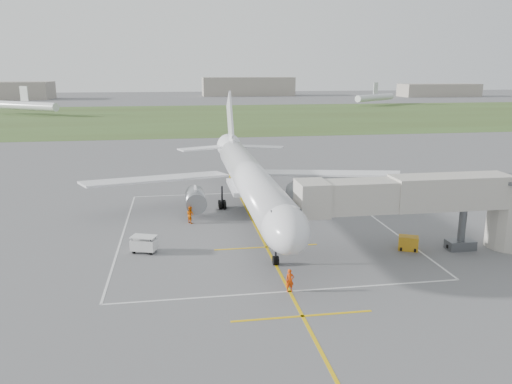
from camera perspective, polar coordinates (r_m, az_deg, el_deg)
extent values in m
plane|color=#505053|center=(57.48, -0.58, -2.94)|extent=(700.00, 700.00, 0.00)
cube|color=#3D4E22|center=(185.37, -6.62, 8.55)|extent=(700.00, 120.00, 0.02)
cube|color=gold|center=(52.76, 0.23, -4.47)|extent=(0.25, 60.00, 0.01)
cube|color=gold|center=(35.57, 5.34, -13.94)|extent=(10.00, 0.25, 0.01)
cube|color=gold|center=(48.10, 1.20, -6.31)|extent=(10.00, 0.25, 0.01)
cube|color=silver|center=(68.95, -2.06, -0.10)|extent=(28.00, 0.20, 0.01)
cube|color=silver|center=(39.05, 3.86, -11.27)|extent=(28.00, 0.20, 0.01)
cube|color=silver|center=(53.40, -15.00, -4.73)|extent=(0.20, 32.00, 0.01)
cube|color=silver|center=(57.51, 13.99, -3.34)|extent=(0.20, 32.00, 0.01)
cylinder|color=silver|center=(56.35, -0.59, 1.45)|extent=(3.80, 36.00, 3.80)
ellipsoid|color=silver|center=(39.23, 3.32, -4.09)|extent=(3.80, 7.22, 3.80)
cube|color=black|center=(38.08, 3.63, -2.99)|extent=(2.40, 1.60, 0.99)
cone|color=silver|center=(76.28, -2.88, 4.98)|extent=(3.80, 6.00, 3.80)
cube|color=silver|center=(64.55, 7.88, 2.13)|extent=(17.93, 11.24, 1.23)
cube|color=silver|center=(61.85, -11.09, 1.50)|extent=(17.93, 11.24, 1.23)
cube|color=silver|center=(59.59, -1.01, 0.60)|extent=(4.20, 8.00, 0.50)
cube|color=silver|center=(76.44, -2.98, 8.25)|extent=(0.30, 7.89, 8.65)
cube|color=silver|center=(74.62, -2.77, 5.80)|extent=(0.35, 5.00, 1.20)
cube|color=silver|center=(76.52, 0.28, 5.18)|extent=(7.85, 5.03, 0.20)
cube|color=silver|center=(75.62, -6.03, 5.00)|extent=(7.85, 5.03, 0.20)
cylinder|color=gray|center=(60.51, 4.88, -0.27)|extent=(2.30, 4.20, 2.30)
cube|color=silver|center=(60.04, 4.96, 0.41)|extent=(0.25, 2.40, 1.20)
cylinder|color=gray|center=(58.83, -6.93, -0.73)|extent=(2.30, 4.20, 2.30)
cube|color=silver|center=(58.34, -6.94, -0.04)|extent=(0.25, 2.40, 1.20)
cylinder|color=black|center=(43.51, 2.27, -6.71)|extent=(0.18, 0.18, 2.60)
cylinder|color=black|center=(43.81, 2.12, -7.82)|extent=(0.28, 0.80, 0.80)
cylinder|color=black|center=(43.86, 2.40, -7.80)|extent=(0.28, 0.80, 0.80)
cylinder|color=black|center=(61.85, 1.46, -0.39)|extent=(0.22, 0.22, 2.80)
cylinder|color=black|center=(61.70, 1.26, -1.31)|extent=(0.32, 0.96, 0.96)
cylinder|color=black|center=(61.80, 1.77, -1.28)|extent=(0.32, 0.96, 0.96)
cylinder|color=black|center=(62.36, 1.14, -1.14)|extent=(0.32, 0.96, 0.96)
cylinder|color=black|center=(62.46, 1.65, -1.12)|extent=(0.32, 0.96, 0.96)
cylinder|color=black|center=(61.08, -3.90, -0.60)|extent=(0.22, 0.22, 2.80)
cylinder|color=black|center=(60.95, -4.12, -1.53)|extent=(0.32, 0.96, 0.96)
cylinder|color=black|center=(61.00, -3.59, -1.51)|extent=(0.32, 0.96, 0.96)
cylinder|color=black|center=(61.63, -4.18, -1.36)|extent=(0.32, 0.96, 0.96)
cylinder|color=black|center=(61.68, -3.66, -1.34)|extent=(0.32, 0.96, 0.96)
cube|color=#AFA89E|center=(45.25, 11.73, -0.48)|extent=(11.09, 2.90, 2.80)
cube|color=#AFA89E|center=(48.97, 21.32, 0.05)|extent=(11.09, 3.10, 3.00)
cube|color=#AFA89E|center=(43.92, 6.42, -0.71)|extent=(2.60, 3.40, 3.00)
cylinder|color=#525459|center=(50.67, 22.48, -3.84)|extent=(0.70, 0.70, 4.20)
cube|color=#525459|center=(51.16, 22.31, -5.61)|extent=(2.60, 1.40, 0.90)
cylinder|color=#AFA89E|center=(53.13, 27.20, -2.31)|extent=(4.40, 4.40, 6.40)
cylinder|color=black|center=(50.69, 21.33, -5.81)|extent=(0.70, 0.30, 0.70)
cylinder|color=black|center=(51.71, 23.25, -5.61)|extent=(0.70, 0.30, 0.70)
cube|color=#B37D16|center=(49.32, 17.01, -5.60)|extent=(2.11, 1.81, 1.34)
cylinder|color=black|center=(48.99, 16.24, -6.27)|extent=(0.33, 0.43, 0.39)
cylinder|color=black|center=(49.03, 17.71, -6.36)|extent=(0.33, 0.43, 0.39)
cube|color=silver|center=(47.65, -12.67, -5.87)|extent=(2.61, 2.06, 1.00)
cube|color=silver|center=(47.40, -12.72, -4.99)|extent=(2.61, 2.06, 0.07)
cylinder|color=black|center=(47.48, -13.96, -5.78)|extent=(0.07, 0.07, 1.19)
cylinder|color=black|center=(46.77, -11.91, -5.97)|extent=(0.07, 0.07, 1.19)
cylinder|color=black|center=(48.42, -13.43, -5.37)|extent=(0.07, 0.07, 1.19)
cylinder|color=black|center=(47.73, -11.41, -5.54)|extent=(0.07, 0.07, 1.19)
cylinder|color=black|center=(47.75, -13.78, -6.65)|extent=(0.28, 0.40, 0.37)
cylinder|color=black|center=(47.11, -11.95, -6.83)|extent=(0.28, 0.40, 0.37)
cylinder|color=black|center=(48.60, -13.30, -6.26)|extent=(0.28, 0.40, 0.37)
cylinder|color=black|center=(47.98, -11.49, -6.43)|extent=(0.28, 0.40, 0.37)
imported|color=#D83B06|center=(38.69, 3.88, -10.07)|extent=(0.67, 0.45, 1.80)
imported|color=#D85E06|center=(55.70, -7.52, -2.59)|extent=(1.12, 1.17, 1.90)
cube|color=gray|center=(338.06, -0.92, 11.97)|extent=(60.00, 20.00, 12.00)
cube|color=gray|center=(348.01, 20.18, 10.87)|extent=(50.00, 18.00, 8.00)
cylinder|color=silver|center=(208.79, -24.87, 8.93)|extent=(27.86, 21.26, 3.20)
cube|color=silver|center=(208.56, -24.99, 10.15)|extent=(3.42, 2.58, 5.50)
cylinder|color=silver|center=(254.64, 13.46, 10.45)|extent=(27.14, 22.28, 3.20)
cube|color=silver|center=(254.45, 13.52, 11.46)|extent=(3.33, 2.71, 5.50)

